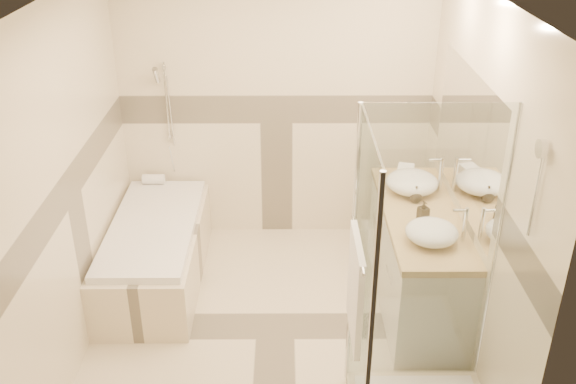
{
  "coord_description": "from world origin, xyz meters",
  "views": [
    {
      "loc": [
        0.08,
        -3.99,
        3.21
      ],
      "look_at": [
        0.1,
        0.25,
        1.05
      ],
      "focal_mm": 40.0,
      "sensor_mm": 36.0,
      "label": 1
    }
  ],
  "objects_px": {
    "vessel_sink_near": "(412,182)",
    "amenity_bottle_b": "(416,194)",
    "shower_enclosure": "(409,361)",
    "vessel_sink_far": "(432,232)",
    "bathtub": "(156,249)",
    "vanity": "(417,259)",
    "amenity_bottle_a": "(423,211)"
  },
  "relations": [
    {
      "from": "vessel_sink_near",
      "to": "amenity_bottle_b",
      "type": "bearing_deg",
      "value": -90.0
    },
    {
      "from": "shower_enclosure",
      "to": "vessel_sink_far",
      "type": "height_order",
      "value": "shower_enclosure"
    },
    {
      "from": "vessel_sink_far",
      "to": "bathtub",
      "type": "bearing_deg",
      "value": 159.9
    },
    {
      "from": "shower_enclosure",
      "to": "bathtub",
      "type": "bearing_deg",
      "value": 138.9
    },
    {
      "from": "vanity",
      "to": "shower_enclosure",
      "type": "xyz_separation_m",
      "value": [
        -0.29,
        -1.27,
        0.08
      ]
    },
    {
      "from": "vessel_sink_near",
      "to": "vessel_sink_far",
      "type": "distance_m",
      "value": 0.78
    },
    {
      "from": "vanity",
      "to": "bathtub",
      "type": "bearing_deg",
      "value": 170.75
    },
    {
      "from": "shower_enclosure",
      "to": "amenity_bottle_b",
      "type": "bearing_deg",
      "value": 79.27
    },
    {
      "from": "amenity_bottle_a",
      "to": "vanity",
      "type": "bearing_deg",
      "value": 80.91
    },
    {
      "from": "vessel_sink_near",
      "to": "bathtub",
      "type": "bearing_deg",
      "value": 179.9
    },
    {
      "from": "bathtub",
      "to": "amenity_bottle_a",
      "type": "height_order",
      "value": "amenity_bottle_a"
    },
    {
      "from": "shower_enclosure",
      "to": "vessel_sink_near",
      "type": "distance_m",
      "value": 1.69
    },
    {
      "from": "vessel_sink_near",
      "to": "vanity",
      "type": "bearing_deg",
      "value": -86.7
    },
    {
      "from": "vessel_sink_near",
      "to": "amenity_bottle_b",
      "type": "height_order",
      "value": "vessel_sink_near"
    },
    {
      "from": "amenity_bottle_a",
      "to": "bathtub",
      "type": "bearing_deg",
      "value": 167.43
    },
    {
      "from": "shower_enclosure",
      "to": "vessel_sink_near",
      "type": "xyz_separation_m",
      "value": [
        0.27,
        1.62,
        0.43
      ]
    },
    {
      "from": "vanity",
      "to": "amenity_bottle_b",
      "type": "relative_size",
      "value": 12.06
    },
    {
      "from": "vessel_sink_near",
      "to": "amenity_bottle_a",
      "type": "xyz_separation_m",
      "value": [
        0.0,
        -0.47,
        -0.01
      ]
    },
    {
      "from": "bathtub",
      "to": "amenity_bottle_b",
      "type": "relative_size",
      "value": 12.65
    },
    {
      "from": "shower_enclosure",
      "to": "amenity_bottle_a",
      "type": "distance_m",
      "value": 1.25
    },
    {
      "from": "vessel_sink_far",
      "to": "amenity_bottle_a",
      "type": "distance_m",
      "value": 0.3
    },
    {
      "from": "amenity_bottle_a",
      "to": "amenity_bottle_b",
      "type": "xyz_separation_m",
      "value": [
        0.0,
        0.29,
        -0.01
      ]
    },
    {
      "from": "shower_enclosure",
      "to": "vanity",
      "type": "bearing_deg",
      "value": 77.03
    },
    {
      "from": "shower_enclosure",
      "to": "vessel_sink_near",
      "type": "relative_size",
      "value": 4.84
    },
    {
      "from": "vanity",
      "to": "shower_enclosure",
      "type": "distance_m",
      "value": 1.31
    },
    {
      "from": "vessel_sink_far",
      "to": "amenity_bottle_b",
      "type": "bearing_deg",
      "value": 90.0
    },
    {
      "from": "amenity_bottle_b",
      "to": "vessel_sink_near",
      "type": "bearing_deg",
      "value": 90.0
    },
    {
      "from": "shower_enclosure",
      "to": "amenity_bottle_b",
      "type": "relative_size",
      "value": 15.18
    },
    {
      "from": "shower_enclosure",
      "to": "amenity_bottle_b",
      "type": "distance_m",
      "value": 1.52
    },
    {
      "from": "shower_enclosure",
      "to": "amenity_bottle_b",
      "type": "height_order",
      "value": "shower_enclosure"
    },
    {
      "from": "shower_enclosure",
      "to": "amenity_bottle_a",
      "type": "relative_size",
      "value": 13.12
    },
    {
      "from": "vanity",
      "to": "vessel_sink_near",
      "type": "bearing_deg",
      "value": 93.3
    }
  ]
}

